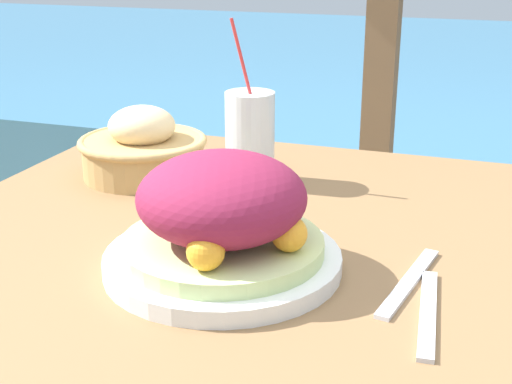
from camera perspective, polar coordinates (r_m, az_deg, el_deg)
name	(u,v)px	position (r m, az deg, el deg)	size (l,w,h in m)	color
patio_table	(244,335)	(0.89, -0.97, -11.37)	(0.90, 0.99, 0.75)	olive
railing_fence	(382,54)	(1.68, 10.05, 10.80)	(2.80, 0.08, 1.14)	brown
sea_backdrop	(450,98)	(4.24, 15.29, 7.24)	(12.00, 4.00, 0.46)	teal
salad_plate	(222,221)	(0.80, -2.70, -2.35)	(0.27, 0.27, 0.14)	white
drink_glass	(250,137)	(1.09, -0.49, 4.42)	(0.08, 0.08, 0.25)	silver
bread_basket	(143,148)	(1.13, -9.02, 3.46)	(0.20, 0.20, 0.11)	tan
fork	(409,282)	(0.80, 12.13, -7.06)	(0.05, 0.18, 0.00)	silver
knife	(428,312)	(0.75, 13.58, -9.34)	(0.03, 0.18, 0.00)	silver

